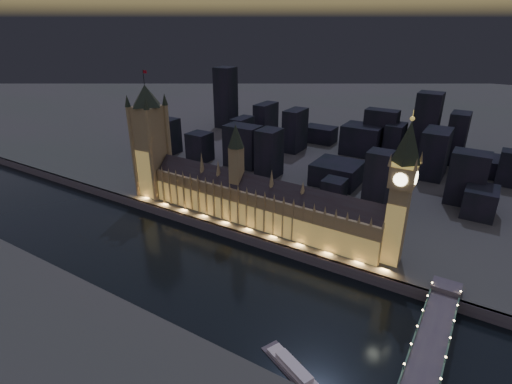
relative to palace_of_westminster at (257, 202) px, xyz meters
The scene contains 9 objects.
ground_plane 67.16m from the palace_of_westminster, 91.51° to the right, with size 2000.00×2000.00×0.00m, color black.
north_bank 458.80m from the palace_of_westminster, 90.20° to the left, with size 2000.00×960.00×8.00m, color #3F4A3E.
embankment_wall 30.55m from the palace_of_westminster, 94.48° to the right, with size 2000.00×2.50×8.00m, color #4F4556.
palace_of_westminster is the anchor object (origin of this frame).
victoria_tower 117.61m from the palace_of_westminster, behind, with size 31.68×31.68×112.09m.
elizabeth_tower 113.25m from the palace_of_westminster, ahead, with size 18.00×18.00×102.88m.
westminster_bridge 159.25m from the palace_of_westminster, 24.39° to the right, with size 16.57×113.00×15.90m.
river_boat 144.74m from the palace_of_westminster, 51.16° to the right, with size 42.76×26.58×4.50m.
city_backdrop 188.03m from the palace_of_westminster, 81.37° to the left, with size 487.08×215.63×87.01m.
Camera 1 is at (150.79, -182.01, 159.96)m, focal length 28.00 mm.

